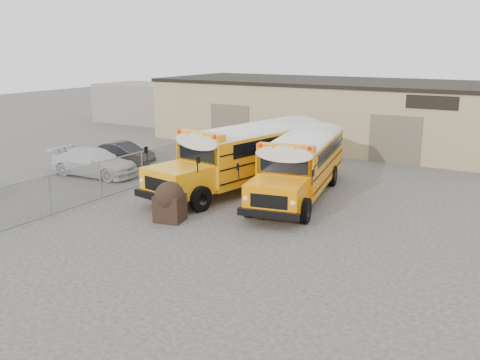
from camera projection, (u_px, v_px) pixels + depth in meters
The scene contains 9 objects.
ground at pixel (205, 218), 22.79m from camera, with size 120.00×120.00×0.00m, color #3C3937.
warehouse at pixel (359, 113), 38.89m from camera, with size 30.20×10.20×4.67m.
chainlink_fence at pixel (142, 168), 28.03m from camera, with size 0.07×18.07×1.81m.
distant_building_left at pixel (145, 102), 51.57m from camera, with size 8.00×6.00×3.60m, color gray.
school_bus_left at pixel (319, 134), 32.50m from camera, with size 4.71×11.56×3.29m.
school_bus_right at pixel (325, 138), 31.86m from camera, with size 4.51×10.75×3.06m.
tarp_bundle at pixel (170, 201), 22.21m from camera, with size 1.32×1.25×1.70m.
car_white at pixel (95, 162), 30.05m from camera, with size 2.15×5.28×1.53m, color silver.
car_dark at pixel (124, 153), 33.19m from camera, with size 1.40×4.01×1.32m, color black.
Camera 1 is at (12.36, -17.90, 7.15)m, focal length 40.00 mm.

